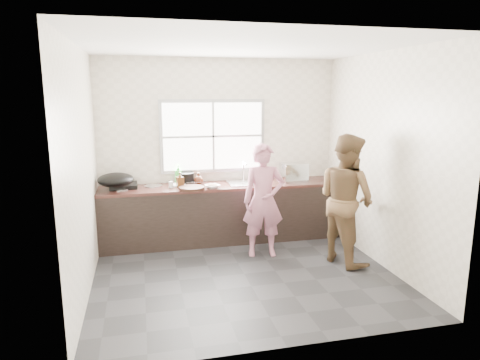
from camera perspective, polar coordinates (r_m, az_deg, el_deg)
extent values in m
cube|color=#262628|center=(5.40, 0.55, -12.45)|extent=(3.60, 3.20, 0.01)
cube|color=silver|center=(4.97, 0.62, 17.47)|extent=(3.60, 3.20, 0.01)
cube|color=beige|center=(6.56, -2.76, 4.15)|extent=(3.60, 0.01, 2.70)
cube|color=silver|center=(4.91, -20.34, 0.94)|extent=(0.01, 3.20, 2.70)
cube|color=beige|center=(5.71, 18.48, 2.46)|extent=(0.01, 3.20, 2.70)
cube|color=silver|center=(3.50, 6.84, -2.44)|extent=(3.60, 0.01, 2.70)
cube|color=black|center=(6.45, -2.17, -4.51)|extent=(3.60, 0.62, 0.82)
cube|color=#371B16|center=(6.34, -2.20, -0.78)|extent=(3.60, 0.64, 0.04)
cube|color=silver|center=(6.41, 0.87, -0.41)|extent=(0.55, 0.45, 0.02)
cylinder|color=silver|center=(6.58, 0.45, 1.18)|extent=(0.02, 0.02, 0.30)
cube|color=#9EA0A5|center=(6.51, -3.62, 5.85)|extent=(1.60, 0.05, 1.10)
cube|color=white|center=(6.48, -3.59, 5.83)|extent=(1.50, 0.01, 1.00)
imported|color=#B46C83|center=(5.79, 3.15, -3.23)|extent=(0.57, 0.41, 1.44)
imported|color=brown|center=(5.70, 13.94, -2.47)|extent=(0.86, 0.98, 1.69)
cylinder|color=black|center=(6.06, -6.46, -1.06)|extent=(0.44, 0.44, 0.04)
cube|color=#AEB0B5|center=(6.34, -6.31, -0.26)|extent=(0.23, 0.13, 0.01)
imported|color=white|center=(6.10, -3.70, -0.86)|extent=(0.27, 0.27, 0.05)
imported|color=white|center=(6.35, 2.49, -0.32)|extent=(0.22, 0.22, 0.06)
imported|color=white|center=(6.33, 2.03, -0.35)|extent=(0.21, 0.21, 0.06)
cylinder|color=black|center=(6.44, -7.12, 0.25)|extent=(0.27, 0.27, 0.16)
cylinder|color=white|center=(6.34, -8.31, -0.62)|extent=(0.26, 0.26, 0.02)
imported|color=green|center=(6.45, -8.22, 0.79)|extent=(0.13, 0.13, 0.28)
imported|color=#4C2C13|center=(6.22, -8.00, -0.01)|extent=(0.10, 0.10, 0.20)
imported|color=#431E10|center=(6.38, -5.54, 0.17)|extent=(0.16, 0.16, 0.16)
cylinder|color=white|center=(6.19, -9.19, -0.61)|extent=(0.08, 0.08, 0.09)
cube|color=black|center=(6.35, -15.26, -0.73)|extent=(0.39, 0.39, 0.06)
ellipsoid|color=black|center=(6.15, -16.25, 0.03)|extent=(0.53, 0.53, 0.19)
cube|color=silver|center=(6.57, 7.17, 1.01)|extent=(0.40, 0.30, 0.28)
cylinder|color=#A2A6A9|center=(6.27, -15.50, -1.09)|extent=(0.32, 0.32, 0.01)
cylinder|color=#B3B4BA|center=(6.34, -11.49, -0.77)|extent=(0.28, 0.28, 0.01)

